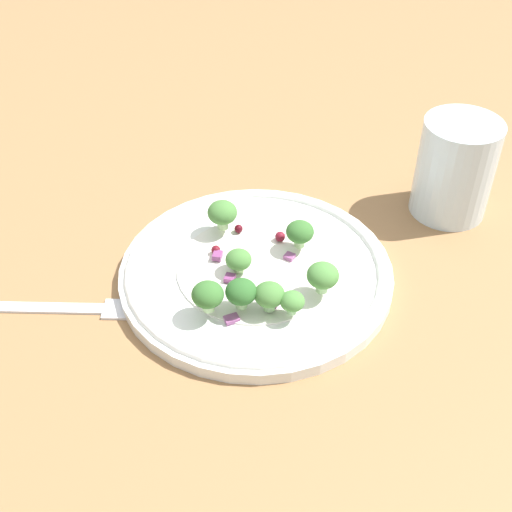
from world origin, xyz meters
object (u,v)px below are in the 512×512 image
at_px(plate, 256,271).
at_px(fork, 53,307).
at_px(water_glass, 455,168).
at_px(broccoli_floret_2, 300,232).
at_px(broccoli_floret_0, 225,211).
at_px(broccoli_floret_1, 241,292).

height_order(plate, fork, plate).
bearing_deg(water_glass, broccoli_floret_2, 59.39).
xyz_separation_m(broccoli_floret_0, broccoli_floret_2, (-0.08, -0.01, -0.00)).
xyz_separation_m(broccoli_floret_1, fork, (0.15, 0.08, -0.03)).
bearing_deg(water_glass, fork, 53.49).
bearing_deg(broccoli_floret_1, water_glass, -110.39).
bearing_deg(broccoli_floret_2, fork, 48.91).
distance_m(broccoli_floret_1, broccoli_floret_2, 0.10).
bearing_deg(water_glass, broccoli_floret_1, 69.61).
bearing_deg(plate, fork, 45.07).
bearing_deg(broccoli_floret_1, broccoli_floret_2, -91.22).
relative_size(broccoli_floret_1, broccoli_floret_2, 1.03).
bearing_deg(broccoli_floret_0, water_glass, -135.13).
distance_m(broccoli_floret_0, water_glass, 0.24).
bearing_deg(broccoli_floret_0, fork, 64.93).
distance_m(broccoli_floret_0, broccoli_floret_2, 0.08).
bearing_deg(fork, broccoli_floret_1, -152.72).
distance_m(broccoli_floret_2, water_glass, 0.18).
bearing_deg(plate, broccoli_floret_0, -29.28).
bearing_deg(broccoli_floret_1, plate, -70.41).
distance_m(plate, broccoli_floret_1, 0.06).
relative_size(broccoli_floret_0, water_glass, 0.28).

